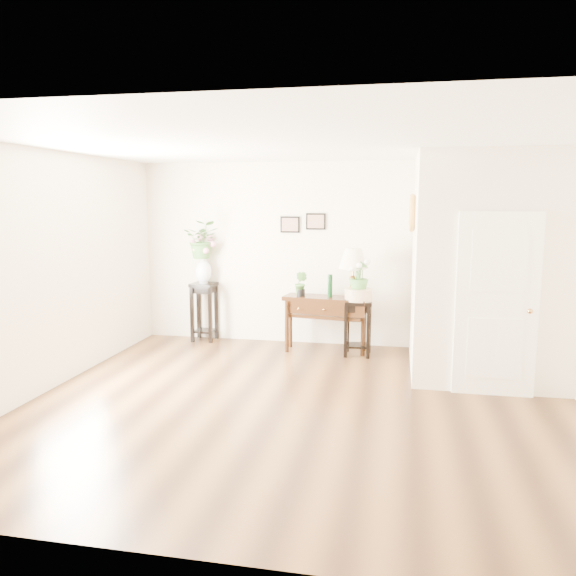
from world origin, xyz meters
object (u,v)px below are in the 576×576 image
(plant_stand_b, at_px, (358,328))
(plant_stand_a, at_px, (204,312))
(table_lamp, at_px, (353,274))
(console_table, at_px, (326,324))

(plant_stand_b, bearing_deg, plant_stand_a, 170.73)
(plant_stand_a, bearing_deg, table_lamp, -7.11)
(console_table, xyz_separation_m, plant_stand_b, (0.48, -0.11, -0.01))
(plant_stand_b, bearing_deg, table_lamp, 130.59)
(console_table, height_order, plant_stand_b, console_table)
(plant_stand_b, bearing_deg, console_table, 167.53)
(console_table, xyz_separation_m, plant_stand_a, (-1.98, 0.30, 0.05))
(table_lamp, distance_m, plant_stand_a, 2.49)
(console_table, bearing_deg, table_lamp, 7.96)
(console_table, distance_m, plant_stand_b, 0.49)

